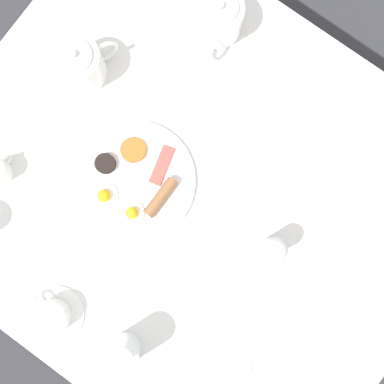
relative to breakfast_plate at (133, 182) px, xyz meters
The scene contains 12 objects.
ground_plane 0.80m from the breakfast_plate, 64.50° to the right, with size 8.00×8.00×0.00m, color #333338.
table 0.16m from the breakfast_plate, 64.50° to the right, with size 1.04×1.22×0.78m.
breakfast_plate is the anchor object (origin of this frame).
teapot_near 0.30m from the breakfast_plate, 59.93° to the left, with size 0.19×0.11×0.12m.
teapot_far 0.44m from the breakfast_plate, ahead, with size 0.19×0.11×0.12m.
teacup_with_saucer_right 0.36m from the breakfast_plate, behind, with size 0.14×0.14×0.06m.
water_glass_tall 0.58m from the breakfast_plate, 46.07° to the right, with size 0.07×0.07×0.11m.
wine_glass_spare 0.39m from the breakfast_plate, 146.37° to the right, with size 0.07×0.07×0.14m.
pepper_grinder 0.36m from the breakfast_plate, 80.13° to the right, with size 0.05×0.05×0.12m.
fork_by_plate 0.54m from the breakfast_plate, 93.11° to the right, with size 0.17×0.06×0.00m.
spoon_for_tea 0.30m from the breakfast_plate, 33.86° to the right, with size 0.13×0.12×0.00m.
fork_spare 0.48m from the breakfast_plate, 58.54° to the right, with size 0.17×0.09×0.00m.
Camera 1 is at (-0.08, -0.06, 1.85)m, focal length 42.00 mm.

